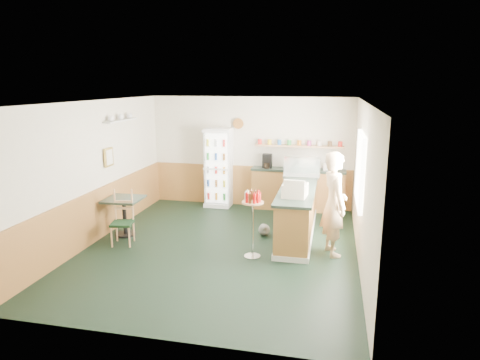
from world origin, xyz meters
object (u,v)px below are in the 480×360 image
(condiment_stand, at_px, (253,213))
(cafe_table, at_px, (124,209))
(display_case, at_px, (302,168))
(drinks_fridge, at_px, (218,168))
(cash_register, at_px, (295,190))
(shopkeeper, at_px, (334,204))
(cafe_chair, at_px, (124,216))

(condiment_stand, bearing_deg, cafe_table, 168.68)
(display_case, bearing_deg, drinks_fridge, 157.59)
(cash_register, relative_size, cafe_table, 0.56)
(condiment_stand, bearing_deg, cash_register, 37.14)
(shopkeeper, xyz_separation_m, cafe_table, (-4.10, 0.09, -0.39))
(shopkeeper, bearing_deg, cafe_chair, 74.42)
(cash_register, relative_size, cafe_chair, 0.42)
(display_case, bearing_deg, cash_register, -90.00)
(shopkeeper, xyz_separation_m, condiment_stand, (-1.38, -0.45, -0.12))
(cash_register, bearing_deg, cafe_table, -174.58)
(shopkeeper, distance_m, condiment_stand, 1.46)
(condiment_stand, bearing_deg, shopkeeper, 18.18)
(display_case, relative_size, shopkeeper, 0.42)
(cash_register, relative_size, shopkeeper, 0.23)
(display_case, bearing_deg, cafe_chair, -148.05)
(drinks_fridge, xyz_separation_m, cash_register, (2.11, -2.52, 0.16))
(drinks_fridge, distance_m, display_case, 2.30)
(condiment_stand, bearing_deg, cafe_chair, 176.34)
(display_case, xyz_separation_m, cafe_table, (-3.40, -1.62, -0.68))
(display_case, xyz_separation_m, condiment_stand, (-0.68, -2.16, -0.41))
(drinks_fridge, height_order, cash_register, drinks_fridge)
(drinks_fridge, distance_m, cash_register, 3.29)
(display_case, xyz_separation_m, cash_register, (0.00, -1.65, -0.10))
(drinks_fridge, relative_size, shopkeeper, 1.04)
(cash_register, distance_m, cafe_chair, 3.28)
(shopkeeper, bearing_deg, condiment_stand, 88.34)
(cafe_table, bearing_deg, cash_register, -0.51)
(cafe_chair, bearing_deg, drinks_fridge, 57.23)
(display_case, distance_m, condiment_stand, 2.31)
(condiment_stand, bearing_deg, display_case, 72.58)
(display_case, height_order, condiment_stand, display_case)
(cafe_table, bearing_deg, display_case, 25.48)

